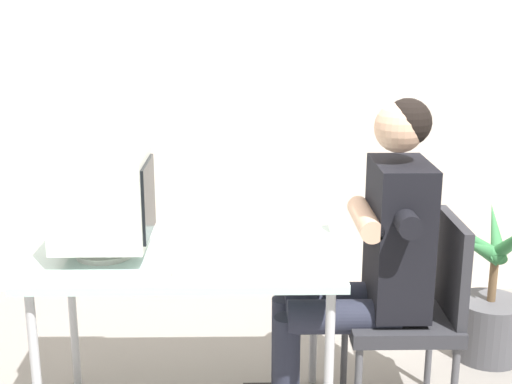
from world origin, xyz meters
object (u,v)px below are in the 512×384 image
object	(u,v)px
desk	(187,267)
keyboard	(201,251)
crt_monitor	(102,200)
person_seated	(370,253)
potted_plant	(490,305)
office_chair	(415,305)

from	to	relation	value
desk	keyboard	xyz separation A→B (m)	(0.06, -0.02, 0.08)
desk	crt_monitor	bearing A→B (deg)	-174.72
crt_monitor	desk	bearing A→B (deg)	5.28
desk	keyboard	size ratio (longest dim) A/B	2.56
desk	crt_monitor	size ratio (longest dim) A/B	2.95
crt_monitor	person_seated	distance (m)	1.09
person_seated	potted_plant	size ratio (longest dim) A/B	1.68
keyboard	potted_plant	bearing A→B (deg)	21.51
desk	crt_monitor	xyz separation A→B (m)	(-0.32, -0.03, 0.29)
office_chair	person_seated	size ratio (longest dim) A/B	0.64
keyboard	office_chair	distance (m)	0.92
person_seated	office_chair	bearing A→B (deg)	0.00
desk	potted_plant	bearing A→B (deg)	19.88
desk	crt_monitor	world-z (taller)	crt_monitor
office_chair	potted_plant	size ratio (longest dim) A/B	1.07
desk	office_chair	size ratio (longest dim) A/B	1.39
crt_monitor	keyboard	xyz separation A→B (m)	(0.37, 0.01, -0.21)
office_chair	potted_plant	world-z (taller)	office_chair
keyboard	person_seated	world-z (taller)	person_seated
crt_monitor	person_seated	bearing A→B (deg)	3.78
keyboard	potted_plant	distance (m)	1.56
crt_monitor	potted_plant	size ratio (longest dim) A/B	0.51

